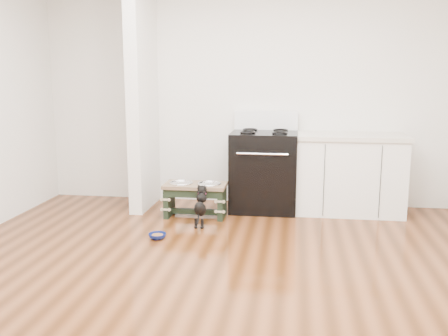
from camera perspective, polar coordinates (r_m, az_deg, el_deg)
ground at (r=3.96m, az=-1.33°, el=-12.82°), size 5.00×5.00×0.00m
room_shell at (r=3.63m, az=-1.44°, el=11.30°), size 5.00×5.00×5.00m
partition_wall at (r=5.96m, az=-9.27°, el=8.34°), size 0.15×0.80×2.70m
oven_range at (r=5.86m, az=4.58°, el=-0.19°), size 0.76×0.69×1.14m
cabinet_run at (r=5.90m, az=14.13°, el=-0.65°), size 1.24×0.64×0.91m
dog_feeder at (r=5.59m, az=-3.31°, el=-2.90°), size 0.69×0.37×0.39m
puppy at (r=5.27m, az=-2.68°, el=-4.17°), size 0.12×0.35×0.42m
floor_bowl at (r=4.94m, az=-7.62°, el=-7.72°), size 0.22×0.22×0.05m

